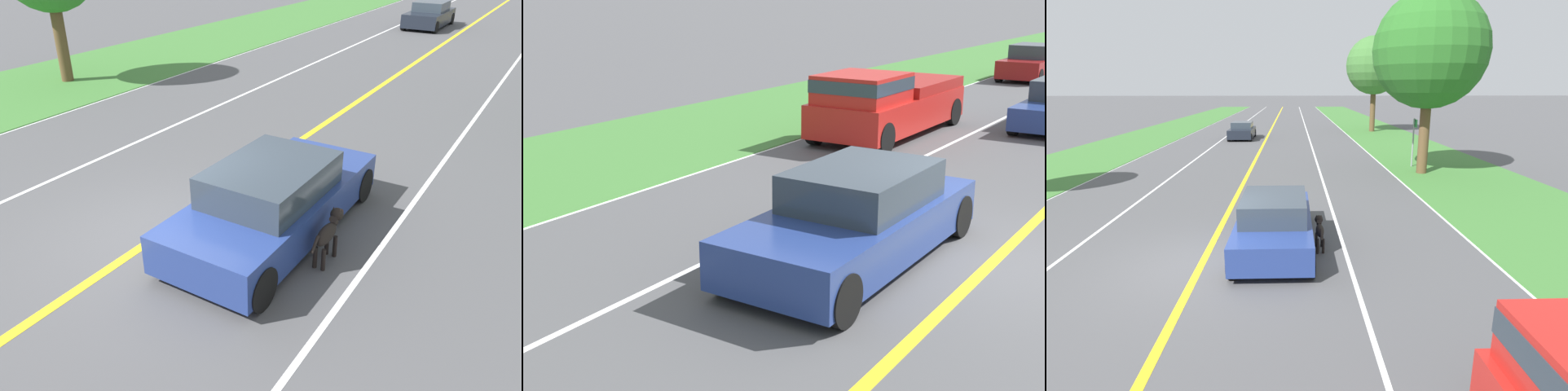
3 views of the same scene
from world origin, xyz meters
TOP-DOWN VIEW (x-y plane):
  - ground_plane at (0.00, 0.00)m, footprint 400.00×400.00m
  - centre_divider_line at (0.00, 0.00)m, footprint 0.18×160.00m
  - lane_dash_same_dir at (3.50, 0.00)m, footprint 0.10×160.00m
  - lane_dash_oncoming at (-3.50, 0.00)m, footprint 0.10×160.00m
  - ego_car at (1.70, 1.12)m, footprint 1.91×4.73m
  - dog at (2.85, 0.85)m, footprint 0.22×1.14m
  - oncoming_car at (-1.94, 24.40)m, footprint 1.89×4.26m

SIDE VIEW (x-z plane):
  - ground_plane at x=0.00m, z-range 0.00..0.00m
  - centre_divider_line at x=0.00m, z-range 0.00..0.01m
  - lane_dash_same_dir at x=3.50m, z-range 0.00..0.01m
  - lane_dash_oncoming at x=-3.50m, z-range 0.00..0.01m
  - dog at x=2.85m, z-range 0.11..0.94m
  - oncoming_car at x=-1.94m, z-range -0.04..1.31m
  - ego_car at x=1.70m, z-range -0.04..1.35m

